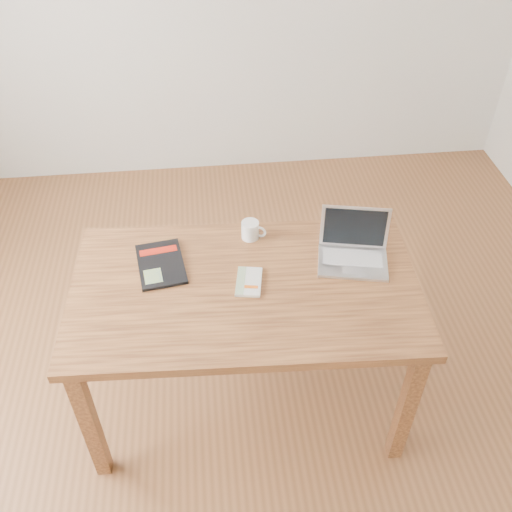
{
  "coord_description": "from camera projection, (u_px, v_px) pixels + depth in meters",
  "views": [
    {
      "loc": [
        -0.18,
        -1.64,
        2.35
      ],
      "look_at": [
        -0.0,
        0.02,
        0.85
      ],
      "focal_mm": 40.0,
      "sensor_mm": 36.0,
      "label": 1
    }
  ],
  "objects": [
    {
      "name": "black_guidebook",
      "position": [
        161.0,
        264.0,
        2.35
      ],
      "size": [
        0.22,
        0.3,
        0.01
      ],
      "rotation": [
        0.0,
        0.0,
        0.15
      ],
      "color": "black",
      "rests_on": "desk"
    },
    {
      "name": "room",
      "position": [
        237.0,
        148.0,
        1.89
      ],
      "size": [
        4.04,
        4.04,
        2.7
      ],
      "color": "brown",
      "rests_on": "ground"
    },
    {
      "name": "laptop",
      "position": [
        353.0,
        249.0,
        2.36
      ],
      "size": [
        0.32,
        0.28,
        0.2
      ],
      "rotation": [
        0.0,
        0.0,
        -0.21
      ],
      "color": "silver",
      "rests_on": "desk"
    },
    {
      "name": "white_guidebook",
      "position": [
        249.0,
        282.0,
        2.27
      ],
      "size": [
        0.13,
        0.18,
        0.01
      ],
      "rotation": [
        0.0,
        0.0,
        -0.17
      ],
      "color": "silver",
      "rests_on": "desk"
    },
    {
      "name": "desk",
      "position": [
        245.0,
        301.0,
        2.33
      ],
      "size": [
        1.43,
        0.86,
        0.75
      ],
      "rotation": [
        0.0,
        0.0,
        -0.05
      ],
      "color": "brown",
      "rests_on": "ground"
    },
    {
      "name": "coffee_mug",
      "position": [
        251.0,
        230.0,
        2.46
      ],
      "size": [
        0.11,
        0.08,
        0.08
      ],
      "rotation": [
        0.0,
        0.0,
        -0.4
      ],
      "color": "silver",
      "rests_on": "desk"
    }
  ]
}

